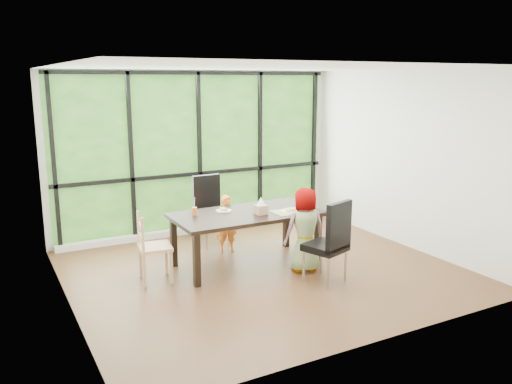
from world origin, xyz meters
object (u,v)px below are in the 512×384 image
chair_interior_leather (325,241)px  plate_far (224,211)px  green_cup (309,205)px  child_older (306,230)px  chair_end_beech (155,247)px  dining_table (246,239)px  child_toddler (227,224)px  orange_cup (195,211)px  tissue_box (261,210)px  chair_window_leather (212,211)px  plate_near (290,211)px

chair_interior_leather → plate_far: bearing=-75.1°
green_cup → child_older: bearing=-129.1°
chair_interior_leather → child_older: child_older is taller
chair_end_beech → plate_far: (1.07, 0.20, 0.31)m
dining_table → green_cup: (0.86, -0.27, 0.44)m
plate_far → child_toddler: bearing=59.6°
orange_cup → tissue_box: (0.82, -0.38, 0.01)m
tissue_box → chair_window_leather: bearing=98.9°
orange_cup → tissue_box: bearing=-24.7°
chair_window_leather → green_cup: (0.91, -1.34, 0.27)m
chair_interior_leather → plate_near: 0.82m
child_older → tissue_box: (-0.46, 0.42, 0.24)m
tissue_box → orange_cup: bearing=155.3°
dining_table → child_older: child_older is taller
green_cup → tissue_box: (-0.72, 0.10, 0.00)m
dining_table → chair_interior_leather: chair_interior_leather is taller
child_older → plate_near: 0.38m
dining_table → plate_far: 0.50m
chair_window_leather → child_toddler: (0.05, -0.43, -0.10)m
chair_interior_leather → orange_cup: chair_interior_leather is taller
chair_interior_leather → green_cup: bearing=-127.5°
plate_near → orange_cup: (-1.24, 0.46, 0.05)m
chair_end_beech → plate_near: (1.87, -0.27, 0.31)m
child_toddler → child_older: (0.60, -1.22, 0.14)m
chair_interior_leather → child_older: 0.45m
chair_end_beech → green_cup: size_ratio=7.26×
tissue_box → green_cup: bearing=-8.3°
chair_window_leather → orange_cup: chair_window_leather is taller
child_toddler → child_older: 1.37m
dining_table → chair_end_beech: chair_end_beech is taller
chair_window_leather → child_toddler: bearing=-85.2°
chair_window_leather → plate_far: chair_window_leather is taller
child_older → green_cup: (0.26, 0.32, 0.24)m
plate_far → orange_cup: bearing=-178.7°
chair_window_leather → green_cup: 1.64m
plate_near → green_cup: size_ratio=1.98×
orange_cup → child_toddler: bearing=31.9°
chair_window_leather → green_cup: bearing=-58.0°
child_toddler → plate_near: child_toddler is taller
tissue_box → child_older: bearing=-42.6°
chair_window_leather → child_older: size_ratio=0.94×
chair_end_beech → tissue_box: chair_end_beech is taller
plate_far → orange_cup: size_ratio=2.03×
child_older → orange_cup: bearing=-21.2°
plate_near → tissue_box: 0.43m
chair_interior_leather → green_cup: (0.26, 0.77, 0.27)m
plate_far → child_older: bearing=-43.9°
plate_far → plate_near: size_ratio=0.89×
plate_near → orange_cup: orange_cup is taller
plate_far → tissue_box: (0.38, -0.39, 0.06)m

